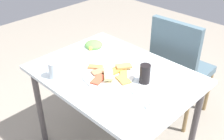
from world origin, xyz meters
TOP-DOWN VIEW (x-y plane):
  - dining_table at (0.00, 0.00)m, footprint 1.04×0.78m
  - dining_chair at (0.09, 0.65)m, footprint 0.44×0.44m
  - pide_platter at (-0.00, -0.05)m, footprint 0.34×0.34m
  - salad_plate_greens at (-0.36, 0.15)m, footprint 0.23×0.23m
  - soda_can at (0.20, 0.06)m, footprint 0.08×0.08m
  - drinking_glass at (-0.23, -0.30)m, footprint 0.07×0.07m
  - paper_napkin at (0.29, -0.08)m, footprint 0.13×0.13m
  - fork at (0.29, -0.10)m, footprint 0.19×0.08m
  - spoon at (0.29, -0.07)m, footprint 0.17×0.06m

SIDE VIEW (x-z plane):
  - dining_chair at x=0.09m, z-range 0.07..1.00m
  - dining_table at x=0.00m, z-range 0.27..0.97m
  - paper_napkin at x=0.29m, z-range 0.71..0.71m
  - fork at x=0.29m, z-range 0.71..0.71m
  - spoon at x=0.29m, z-range 0.71..0.71m
  - pide_platter at x=0.00m, z-range 0.69..0.74m
  - salad_plate_greens at x=-0.36m, z-range 0.70..0.75m
  - drinking_glass at x=-0.23m, z-range 0.71..0.81m
  - soda_can at x=0.20m, z-range 0.71..0.83m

